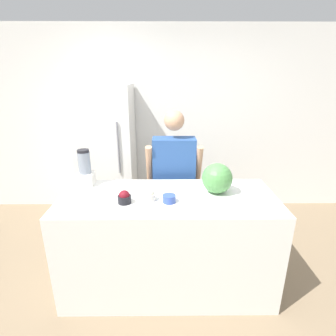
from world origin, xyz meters
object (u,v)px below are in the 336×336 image
Objects in this scene: blender at (85,170)px; person at (174,183)px; bowl_cherries at (124,197)px; refrigerator at (107,155)px; watermelon at (217,178)px; bowl_cream at (149,195)px; bowl_small_blue at (169,199)px.

person is at bearing 21.83° from blender.
bowl_cherries is at bearing -42.61° from blender.
refrigerator reaches higher than watermelon.
person is at bearing 59.67° from bowl_cherries.
blender is (-1.22, 0.22, 0.00)m from watermelon.
person reaches higher than bowl_cherries.
bowl_cream is (-0.23, -0.69, 0.17)m from person.
bowl_small_blue is 0.89m from blender.
bowl_cherries reaches higher than bowl_cream.
bowl_cream is (0.20, 0.05, -0.00)m from bowl_cherries.
person is 0.97m from blender.
blender is at bearing 154.29° from bowl_small_blue.
bowl_small_blue is (0.83, -1.47, 0.06)m from refrigerator.
refrigerator is at bearing 91.71° from blender.
person reaches higher than blender.
refrigerator is 6.90× the size of watermelon.
person reaches higher than bowl_cream.
refrigerator is 1.55m from bowl_cherries.
bowl_cherries is at bearing -178.59° from bowl_small_blue.
refrigerator reaches higher than bowl_cherries.
watermelon is 2.39× the size of bowl_cherries.
watermelon reaches higher than bowl_cherries.
blender is at bearing 137.39° from bowl_cherries.
refrigerator is 1.82m from watermelon.
watermelon is 0.62m from bowl_cream.
watermelon is at bearing 11.75° from bowl_cream.
watermelon is 1.24m from blender.
bowl_cream is at bearing -108.75° from person.
bowl_small_blue is (0.17, -0.04, -0.01)m from bowl_cream.
refrigerator reaches higher than bowl_small_blue.
refrigerator reaches higher than person.
person is 4.62× the size of blender.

